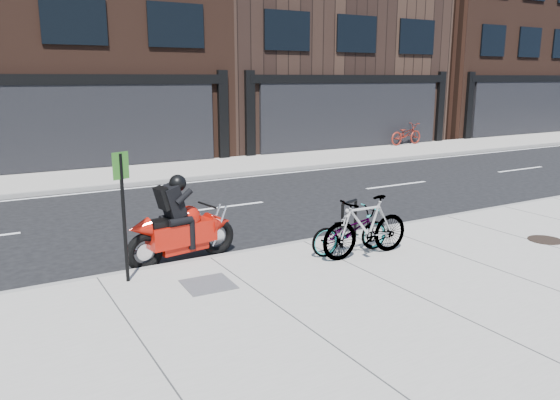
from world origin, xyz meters
TOP-DOWN VIEW (x-y plane):
  - ground at (0.00, 0.00)m, footprint 120.00×120.00m
  - sidewalk_near at (0.00, -5.00)m, footprint 60.00×6.00m
  - sidewalk_far at (0.00, 7.75)m, footprint 60.00×3.50m
  - building_mideast at (10.00, 14.50)m, footprint 12.00×10.00m
  - building_east at (22.00, 14.50)m, footprint 10.00×10.00m
  - bike_rack at (0.64, -2.60)m, footprint 0.50×0.23m
  - bicycle_front at (0.36, -3.00)m, footprint 1.64×0.67m
  - bicycle_rear at (0.49, -3.29)m, footprint 1.85×0.57m
  - motorcycle at (-2.28, -1.58)m, footprint 2.20×0.69m
  - bicycle_far at (12.81, 9.00)m, footprint 2.01×0.85m
  - manhole_cover at (4.24, -4.34)m, footprint 0.73×0.73m
  - utility_grate at (-2.55, -3.19)m, footprint 0.78×0.78m
  - sign_post at (-3.60, -2.40)m, footprint 0.27×0.11m

SIDE VIEW (x-z plane):
  - ground at x=0.00m, z-range 0.00..0.00m
  - sidewalk_near at x=0.00m, z-range 0.00..0.13m
  - sidewalk_far at x=0.00m, z-range 0.00..0.13m
  - manhole_cover at x=4.24m, z-range 0.13..0.15m
  - utility_grate at x=-2.55m, z-range 0.13..0.15m
  - bicycle_front at x=0.36m, z-range 0.13..0.97m
  - bicycle_far at x=12.81m, z-range 0.13..1.16m
  - bike_rack at x=0.64m, z-range 0.21..1.09m
  - motorcycle at x=-2.28m, z-range -0.16..1.49m
  - bicycle_rear at x=0.49m, z-range 0.13..1.23m
  - sign_post at x=-3.60m, z-range 0.33..2.41m
  - building_mideast at x=10.00m, z-range 0.00..12.50m
  - building_east at x=22.00m, z-range 0.00..13.00m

